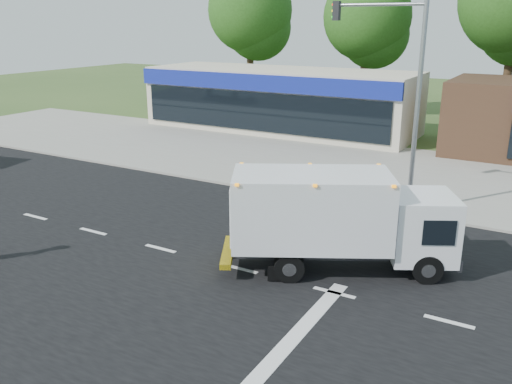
% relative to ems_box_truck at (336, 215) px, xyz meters
% --- Properties ---
extents(ground, '(120.00, 120.00, 0.00)m').
position_rel_ems_box_truck_xyz_m(ground, '(-2.41, -1.42, -1.70)').
color(ground, '#385123').
rests_on(ground, ground).
extents(road_asphalt, '(60.00, 14.00, 0.02)m').
position_rel_ems_box_truck_xyz_m(road_asphalt, '(-2.41, -1.42, -1.69)').
color(road_asphalt, black).
rests_on(road_asphalt, ground).
extents(sidewalk, '(60.00, 2.40, 0.12)m').
position_rel_ems_box_truck_xyz_m(sidewalk, '(-2.41, 6.78, -1.64)').
color(sidewalk, gray).
rests_on(sidewalk, ground).
extents(parking_apron, '(60.00, 9.00, 0.02)m').
position_rel_ems_box_truck_xyz_m(parking_apron, '(-2.41, 12.58, -1.69)').
color(parking_apron, gray).
rests_on(parking_apron, ground).
extents(lane_markings, '(55.20, 7.00, 0.01)m').
position_rel_ems_box_truck_xyz_m(lane_markings, '(-1.06, -2.77, -1.68)').
color(lane_markings, silver).
rests_on(lane_markings, road_asphalt).
extents(ems_box_truck, '(6.83, 4.91, 2.95)m').
position_rel_ems_box_truck_xyz_m(ems_box_truck, '(0.00, 0.00, 0.00)').
color(ems_box_truck, black).
rests_on(ems_box_truck, ground).
extents(retail_strip_mall, '(18.00, 6.20, 4.00)m').
position_rel_ems_box_truck_xyz_m(retail_strip_mall, '(-11.41, 18.51, 0.31)').
color(retail_strip_mall, beige).
rests_on(retail_strip_mall, ground).
extents(traffic_signal_pole, '(3.51, 0.25, 8.00)m').
position_rel_ems_box_truck_xyz_m(traffic_signal_pole, '(-0.06, 6.18, 3.22)').
color(traffic_signal_pole, gray).
rests_on(traffic_signal_pole, ground).
extents(background_trees, '(36.77, 7.39, 12.10)m').
position_rel_ems_box_truck_xyz_m(background_trees, '(-3.26, 26.74, 5.68)').
color(background_trees, '#332114').
rests_on(background_trees, ground).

